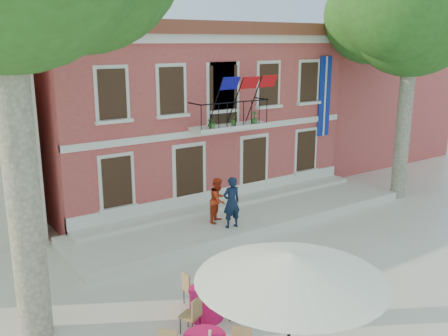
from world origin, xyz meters
TOP-DOWN VIEW (x-y plane):
  - ground at (0.00, 0.00)m, footprint 90.00×90.00m
  - main_building at (2.00, 9.99)m, footprint 13.50×9.59m
  - neighbor_east at (14.00, 11.00)m, footprint 9.40×9.40m
  - terrace at (2.00, 4.40)m, footprint 14.00×3.40m
  - plane_tree_east at (9.34, 2.89)m, footprint 5.47×5.47m
  - patio_umbrella at (-3.09, -3.68)m, footprint 3.77×3.77m
  - pedestrian_navy at (0.58, 3.41)m, footprint 0.71×0.50m
  - pedestrian_orange at (0.52, 4.17)m, footprint 1.02×0.96m
  - cafe_table_1 at (-3.16, -0.74)m, footprint 1.87×1.68m

SIDE VIEW (x-z plane):
  - ground at x=0.00m, z-range 0.00..0.00m
  - terrace at x=2.00m, z-range 0.00..0.30m
  - cafe_table_1 at x=-3.16m, z-range -0.05..0.90m
  - pedestrian_orange at x=0.52m, z-range 0.30..1.96m
  - pedestrian_navy at x=0.58m, z-range 0.30..2.16m
  - patio_umbrella at x=-3.09m, z-range 1.12..3.92m
  - neighbor_east at x=14.00m, z-range 0.02..6.42m
  - main_building at x=2.00m, z-range 0.03..7.53m
  - plane_tree_east at x=9.34m, z-range 2.57..13.32m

